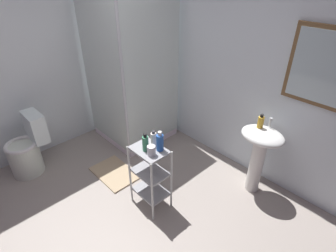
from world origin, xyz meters
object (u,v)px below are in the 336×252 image
Objects in this scene: shower_stall at (133,111)px; body_wash_bottle_green at (145,143)px; storage_cart at (150,173)px; lotion_bottle_white at (154,139)px; toilet at (28,150)px; hand_soap_bottle at (261,122)px; bath_mat at (115,173)px; rinse_cup at (151,150)px; pedestal_sink at (260,149)px; shampoo_bottle_blue at (160,142)px.

shower_stall reaches higher than body_wash_bottle_green.
storage_cart is 4.67× the size of lotion_bottle_white.
toilet is 4.91× the size of hand_soap_bottle.
shower_stall reaches higher than bath_mat.
lotion_bottle_white reaches higher than rinse_cup.
storage_cart is (1.47, 0.73, 0.12)m from toilet.
lotion_bottle_white is at bearing 131.43° from rinse_cup.
shower_stall is 12.62× the size of lotion_bottle_white.
hand_soap_bottle is 0.81× the size of body_wash_bottle_green.
bath_mat is (-1.33, -1.03, -0.57)m from pedestal_sink.
hand_soap_bottle is 1.86m from bath_mat.
rinse_cup is 1.10m from bath_mat.
pedestal_sink is 2.75m from toilet.
bath_mat is (-0.69, -0.02, -0.43)m from storage_cart.
shower_stall is at bearing 77.61° from toilet.
rinse_cup is (1.25, -0.70, 0.33)m from shower_stall.
shower_stall is 3.33× the size of bath_mat.
shower_stall is at bearing 150.38° from storage_cart.
shower_stall reaches higher than shampoo_bottle_blue.
storage_cart is at bearing 1.89° from bath_mat.
hand_soap_bottle is 1.22m from body_wash_bottle_green.
toilet is at bearing -154.49° from body_wash_bottle_green.
bath_mat is (0.47, -0.69, -0.45)m from shower_stall.
rinse_cup is at bearing -89.62° from shampoo_bottle_blue.
lotion_bottle_white is at bearing 99.16° from body_wash_bottle_green.
lotion_bottle_white is 1.05m from bath_mat.
storage_cart is 3.89× the size of body_wash_bottle_green.
body_wash_bottle_green reaches higher than pedestal_sink.
toilet is 4.00× the size of body_wash_bottle_green.
rinse_cup is (0.00, -0.11, -0.04)m from shampoo_bottle_blue.
storage_cart is 4.78× the size of hand_soap_bottle.
shower_stall is 1.34m from storage_cart.
storage_cart is 3.57× the size of shampoo_bottle_blue.
body_wash_bottle_green is 0.14m from shampoo_bottle_blue.
shampoo_bottle_blue reaches higher than lotion_bottle_white.
shampoo_bottle_blue is (1.55, 0.80, 0.52)m from toilet.
rinse_cup reaches higher than toilet.
storage_cart is at bearing -29.62° from shower_stall.
lotion_bottle_white is (1.45, 0.82, 0.50)m from toilet.
shower_stall is at bearing 150.64° from rinse_cup.
bath_mat is (0.78, 0.71, -0.31)m from toilet.
body_wash_bottle_green is at bearing -105.48° from storage_cart.
hand_soap_bottle reaches higher than toilet.
shampoo_bottle_blue is at bearing 27.38° from toilet.
bath_mat is (-0.77, 0.02, -0.78)m from rinse_cup.
hand_soap_bottle reaches higher than body_wash_bottle_green.
toilet is (-0.31, -1.40, -0.15)m from shower_stall.
shower_stall is at bearing -169.25° from pedestal_sink.
storage_cart is 1.23× the size of bath_mat.
pedestal_sink is 1.16m from lotion_bottle_white.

